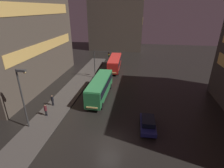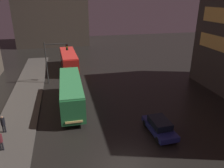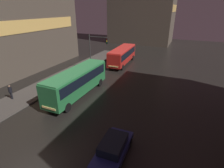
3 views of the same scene
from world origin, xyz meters
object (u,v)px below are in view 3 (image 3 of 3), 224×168
at_px(bus_near, 77,80).
at_px(bus_far, 122,54).
at_px(traffic_light_main, 96,48).
at_px(pedestrian_near, 10,91).
at_px(car_taxi, 113,148).

bearing_deg(bus_near, bus_far, -90.69).
relative_size(bus_near, traffic_light_main, 1.66).
distance_m(bus_far, pedestrian_near, 19.82).
bearing_deg(car_taxi, pedestrian_near, -14.27).
xyz_separation_m(bus_near, car_taxi, (7.65, -7.20, -1.29)).
xyz_separation_m(pedestrian_near, traffic_light_main, (4.58, 12.42, 2.96)).
bearing_deg(bus_far, traffic_light_main, 67.98).
relative_size(car_taxi, pedestrian_near, 2.52).
bearing_deg(pedestrian_near, bus_near, 126.76).
height_order(bus_near, pedestrian_near, bus_near).
relative_size(car_taxi, traffic_light_main, 0.71).
distance_m(car_taxi, pedestrian_near, 14.45).
xyz_separation_m(bus_far, car_taxi, (7.32, -21.73, -1.15)).
bearing_deg(bus_near, pedestrian_near, 32.98).
height_order(bus_near, bus_far, bus_near).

